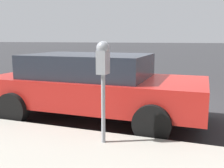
# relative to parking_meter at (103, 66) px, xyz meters

# --- Properties ---
(ground_plane) EXTENTS (220.00, 220.00, 0.00)m
(ground_plane) POSITION_rel_parking_meter_xyz_m (2.61, 0.23, -1.28)
(ground_plane) COLOR #2B2B2D
(parking_meter) EXTENTS (0.21, 0.19, 1.50)m
(parking_meter) POSITION_rel_parking_meter_xyz_m (0.00, 0.00, 0.00)
(parking_meter) COLOR gray
(parking_meter) RESTS_ON sidewalk
(car_red) EXTENTS (2.12, 4.45, 1.36)m
(car_red) POSITION_rel_parking_meter_xyz_m (1.52, 0.80, -0.55)
(car_red) COLOR #B21E19
(car_red) RESTS_ON ground_plane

